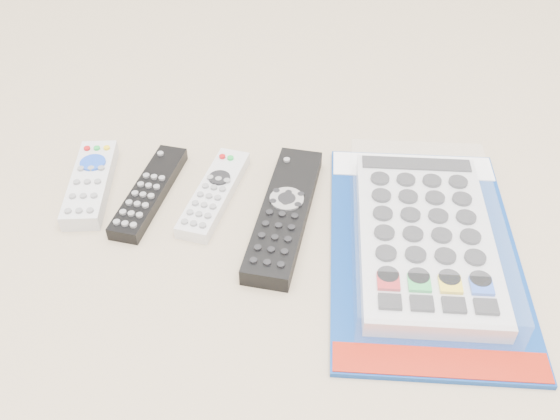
# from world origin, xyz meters

# --- Properties ---
(remote_small_grey) EXTENTS (0.07, 0.17, 0.03)m
(remote_small_grey) POSITION_xyz_m (-0.24, 0.03, 0.01)
(remote_small_grey) COLOR #BCBCBF
(remote_small_grey) RESTS_ON ground
(remote_slim_black) EXTENTS (0.07, 0.18, 0.02)m
(remote_slim_black) POSITION_xyz_m (-0.16, 0.02, 0.01)
(remote_slim_black) COLOR black
(remote_slim_black) RESTS_ON ground
(remote_silver_dvd) EXTENTS (0.08, 0.18, 0.02)m
(remote_silver_dvd) POSITION_xyz_m (-0.07, 0.02, 0.01)
(remote_silver_dvd) COLOR silver
(remote_silver_dvd) RESTS_ON ground
(remote_large_black) EXTENTS (0.09, 0.25, 0.03)m
(remote_large_black) POSITION_xyz_m (0.02, -0.01, 0.01)
(remote_large_black) COLOR black
(remote_large_black) RESTS_ON ground
(jumbo_remote_packaged) EXTENTS (0.23, 0.38, 0.05)m
(jumbo_remote_packaged) POSITION_xyz_m (0.20, -0.05, 0.02)
(jumbo_remote_packaged) COLOR navy
(jumbo_remote_packaged) RESTS_ON ground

